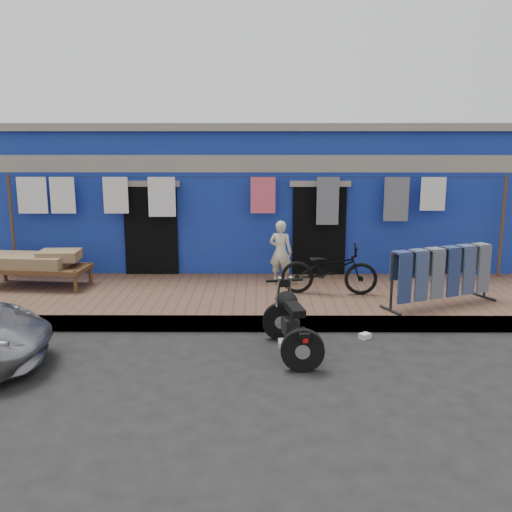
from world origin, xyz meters
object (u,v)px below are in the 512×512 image
at_px(bicycle, 329,264).
at_px(jeans_rack, 441,275).
at_px(seated_person, 281,252).
at_px(motorcycle, 291,321).
at_px(charpoy, 38,269).

xyz_separation_m(bicycle, jeans_rack, (1.83, -0.69, -0.05)).
xyz_separation_m(seated_person, bicycle, (0.86, -0.76, -0.06)).
xyz_separation_m(motorcycle, charpoy, (-4.71, 2.85, 0.08)).
height_order(charpoy, jeans_rack, jeans_rack).
relative_size(seated_person, bicycle, 0.72).
bearing_deg(charpoy, seated_person, 3.55).
bearing_deg(bicycle, motorcycle, 166.15).
bearing_deg(jeans_rack, seated_person, 151.58).
bearing_deg(motorcycle, jeans_rack, 21.52).
xyz_separation_m(motorcycle, jeans_rack, (2.65, 1.69, 0.26)).
bearing_deg(motorcycle, seated_person, 79.80).
xyz_separation_m(bicycle, charpoy, (-5.53, 0.47, -0.22)).
relative_size(motorcycle, charpoy, 0.78).
distance_m(motorcycle, charpoy, 5.51).
bearing_deg(motorcycle, bicycle, 60.01).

